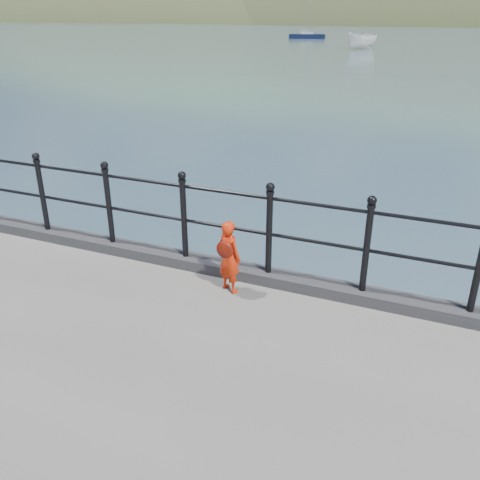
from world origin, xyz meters
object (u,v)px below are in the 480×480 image
at_px(child, 229,256).
at_px(launch_white, 362,41).
at_px(sailboat_left, 307,36).
at_px(railing, 225,216).

distance_m(child, launch_white, 59.98).
relative_size(child, sailboat_left, 0.11).
relative_size(railing, sailboat_left, 2.19).
bearing_deg(child, launch_white, -57.76).
bearing_deg(sailboat_left, launch_white, -73.34).
relative_size(railing, launch_white, 3.73).
height_order(railing, launch_white, railing).
xyz_separation_m(railing, sailboat_left, (-21.86, 80.28, -1.49)).
bearing_deg(railing, sailboat_left, 105.23).
bearing_deg(launch_white, sailboat_left, 151.31).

